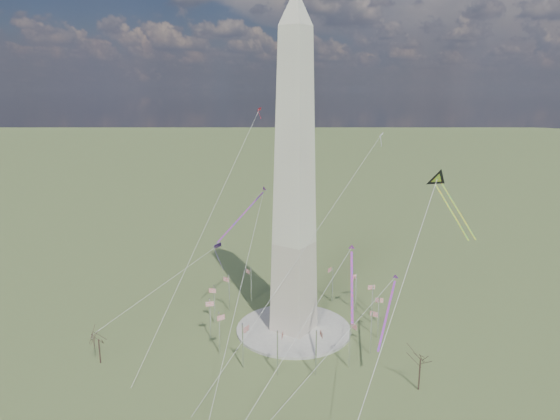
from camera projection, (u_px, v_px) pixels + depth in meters
The scene contains 14 objects.
ground at pixel (294, 330), 157.17m from camera, with size 2000.00×2000.00×0.00m, color #4E6030.
plaza at pixel (294, 329), 157.08m from camera, with size 36.00×36.00×0.80m, color #B2B1A3.
washington_monument at pixel (295, 180), 145.90m from camera, with size 15.56×15.56×100.00m.
flagpole_ring at pixel (294, 309), 155.46m from camera, with size 54.40×54.40×13.00m.
tree_near at pixel (421, 357), 124.01m from camera, with size 7.27×7.27×12.72m.
tree_far at pixel (98, 338), 136.53m from camera, with size 6.15×6.15×10.77m.
person_west at pixel (92, 337), 151.03m from camera, with size 0.94×0.73×1.92m, color gray.
kite_delta_black at pixel (439, 183), 132.95m from camera, with size 16.86×15.38×15.33m.
kite_diamond_purple at pixel (218, 248), 170.68m from camera, with size 2.73×3.53×10.28m.
kite_streamer_left at pixel (352, 274), 126.47m from camera, with size 10.04×18.01×13.49m.
kite_streamer_mid at pixel (249, 207), 159.19m from camera, with size 4.40×21.21×14.61m.
kite_streamer_right at pixel (390, 302), 137.64m from camera, with size 4.93×20.54×14.19m.
kite_small_red at pixel (259, 111), 184.62m from camera, with size 1.37×2.02×4.28m.
kite_small_white at pixel (381, 136), 178.33m from camera, with size 1.84×1.68×5.09m.
Camera 1 is at (75.85, -122.31, 73.81)m, focal length 32.00 mm.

